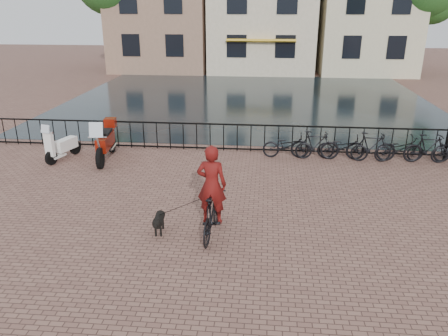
# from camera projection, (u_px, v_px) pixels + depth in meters

# --- Properties ---
(ground) EXTENTS (100.00, 100.00, 0.00)m
(ground) POSITION_uv_depth(u_px,v_px,m) (209.00, 277.00, 8.69)
(ground) COLOR brown
(ground) RESTS_ON ground
(canal_water) EXTENTS (20.00, 20.00, 0.00)m
(canal_water) POSITION_uv_depth(u_px,v_px,m) (248.00, 99.00, 24.80)
(canal_water) COLOR black
(canal_water) RESTS_ON ground
(railing) EXTENTS (20.00, 0.05, 1.02)m
(railing) POSITION_uv_depth(u_px,v_px,m) (237.00, 138.00, 15.96)
(railing) COLOR black
(railing) RESTS_ON ground
(cyclist) EXTENTS (0.85, 1.93, 2.59)m
(cyclist) POSITION_uv_depth(u_px,v_px,m) (212.00, 197.00, 9.92)
(cyclist) COLOR black
(cyclist) RESTS_ON ground
(dog) EXTENTS (0.33, 0.82, 0.54)m
(dog) POSITION_uv_depth(u_px,v_px,m) (159.00, 222.00, 10.30)
(dog) COLOR black
(dog) RESTS_ON ground
(motorcycle) EXTENTS (0.80, 2.32, 1.63)m
(motorcycle) POSITION_uv_depth(u_px,v_px,m) (105.00, 137.00, 14.95)
(motorcycle) COLOR maroon
(motorcycle) RESTS_ON ground
(scooter) EXTENTS (0.85, 1.61, 1.43)m
(scooter) POSITION_uv_depth(u_px,v_px,m) (62.00, 139.00, 15.04)
(scooter) COLOR white
(scooter) RESTS_ON ground
(parked_bike_0) EXTENTS (1.74, 0.66, 0.90)m
(parked_bike_0) POSITION_uv_depth(u_px,v_px,m) (287.00, 146.00, 15.26)
(parked_bike_0) COLOR black
(parked_bike_0) RESTS_ON ground
(parked_bike_1) EXTENTS (1.69, 0.57, 1.00)m
(parked_bike_1) POSITION_uv_depth(u_px,v_px,m) (315.00, 145.00, 15.15)
(parked_bike_1) COLOR black
(parked_bike_1) RESTS_ON ground
(parked_bike_2) EXTENTS (1.78, 0.84, 0.90)m
(parked_bike_2) POSITION_uv_depth(u_px,v_px,m) (343.00, 147.00, 15.09)
(parked_bike_2) COLOR black
(parked_bike_2) RESTS_ON ground
(parked_bike_3) EXTENTS (1.68, 0.53, 1.00)m
(parked_bike_3) POSITION_uv_depth(u_px,v_px,m) (371.00, 147.00, 14.98)
(parked_bike_3) COLOR black
(parked_bike_3) RESTS_ON ground
(parked_bike_4) EXTENTS (1.78, 0.84, 0.90)m
(parked_bike_4) POSITION_uv_depth(u_px,v_px,m) (399.00, 149.00, 14.91)
(parked_bike_4) COLOR black
(parked_bike_4) RESTS_ON ground
(parked_bike_5) EXTENTS (1.70, 0.63, 1.00)m
(parked_bike_5) POSITION_uv_depth(u_px,v_px,m) (428.00, 148.00, 14.81)
(parked_bike_5) COLOR black
(parked_bike_5) RESTS_ON ground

